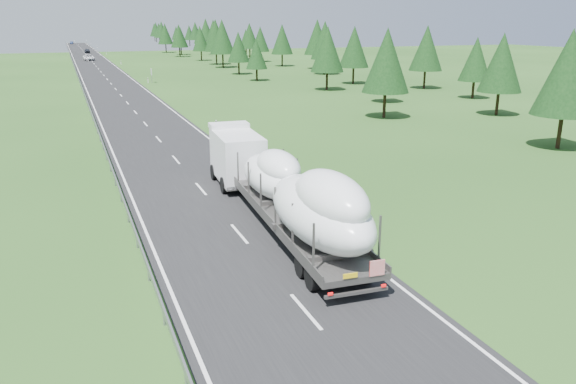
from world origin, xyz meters
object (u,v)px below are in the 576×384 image
object	(u,v)px
distant_van	(89,57)
highway_sign	(151,73)
boat_truck	(285,186)
distant_car_dark	(87,51)
distant_car_blue	(72,43)

from	to	relation	value
distant_van	highway_sign	bearing A→B (deg)	-85.72
highway_sign	boat_truck	world-z (taller)	boat_truck
distant_van	distant_car_dark	bearing A→B (deg)	85.95
distant_van	distant_car_blue	size ratio (longest dim) A/B	1.53
distant_car_dark	distant_van	bearing A→B (deg)	-90.66
highway_sign	distant_car_blue	bearing A→B (deg)	92.72
distant_car_dark	distant_car_blue	xyz separation A→B (m)	(-3.34, 91.75, -0.13)
boat_truck	distant_van	distance (m)	149.98
distant_van	distant_car_blue	xyz separation A→B (m)	(-1.89, 134.16, -0.19)
highway_sign	distant_van	xyz separation A→B (m)	(-7.79, 69.81, -0.95)
boat_truck	distant_van	bearing A→B (deg)	91.22
highway_sign	distant_car_dark	size ratio (longest dim) A/B	0.56
highway_sign	distant_car_blue	world-z (taller)	highway_sign
distant_van	distant_car_dark	distance (m)	42.44
distant_van	distant_car_blue	world-z (taller)	distant_van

